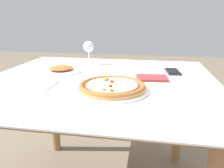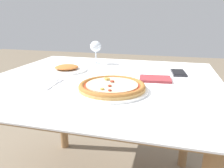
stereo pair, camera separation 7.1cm
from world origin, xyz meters
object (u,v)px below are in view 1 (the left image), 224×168
(pizza_plate, at_px, (112,87))
(side_plate, at_px, (61,70))
(fork, at_px, (52,85))
(dining_table, at_px, (100,96))
(cell_phone, at_px, (173,71))
(wine_glass_far_left, at_px, (89,48))

(pizza_plate, xyz_separation_m, side_plate, (-0.34, 0.27, -0.00))
(fork, distance_m, side_plate, 0.26)
(dining_table, relative_size, pizza_plate, 3.77)
(fork, height_order, side_plate, side_plate)
(dining_table, distance_m, fork, 0.25)
(dining_table, relative_size, cell_phone, 7.55)
(pizza_plate, bearing_deg, side_plate, 141.00)
(pizza_plate, distance_m, wine_glass_far_left, 0.56)
(fork, bearing_deg, pizza_plate, -4.27)
(wine_glass_far_left, bearing_deg, pizza_plate, -64.24)
(wine_glass_far_left, relative_size, cell_phone, 0.99)
(wine_glass_far_left, bearing_deg, fork, -94.57)
(dining_table, bearing_deg, fork, -141.38)
(dining_table, bearing_deg, side_plate, 156.52)
(pizza_plate, distance_m, cell_phone, 0.46)
(side_plate, bearing_deg, dining_table, -23.48)
(wine_glass_far_left, bearing_deg, cell_phone, -13.97)
(side_plate, bearing_deg, fork, -76.27)
(fork, relative_size, wine_glass_far_left, 1.14)
(pizza_plate, relative_size, wine_glass_far_left, 2.03)
(side_plate, bearing_deg, cell_phone, 8.58)
(dining_table, xyz_separation_m, fork, (-0.18, -0.15, 0.09))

